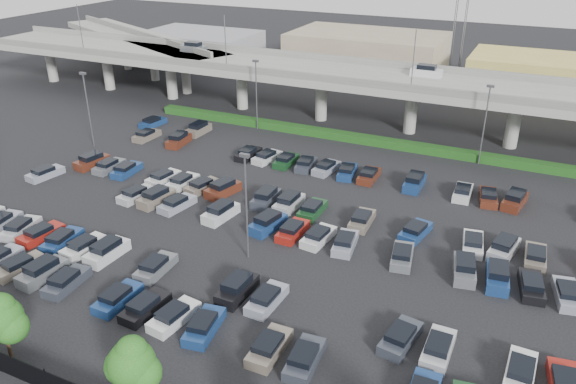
{
  "coord_description": "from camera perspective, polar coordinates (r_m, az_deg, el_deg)",
  "views": [
    {
      "loc": [
        21.99,
        -46.31,
        27.96
      ],
      "look_at": [
        -0.81,
        2.42,
        2.0
      ],
      "focal_mm": 35.0,
      "sensor_mm": 36.0,
      "label": 1
    }
  ],
  "objects": [
    {
      "name": "ground",
      "position": [
        58.39,
        -0.28,
        -2.85
      ],
      "size": [
        280.0,
        280.0,
        0.0
      ],
      "primitive_type": "plane",
      "color": "black"
    },
    {
      "name": "tree_row",
      "position": [
        37.97,
        -17.34,
        -15.74
      ],
      "size": [
        65.07,
        3.66,
        5.94
      ],
      "color": "#332316",
      "rests_on": "ground"
    },
    {
      "name": "overpass",
      "position": [
        84.08,
        9.1,
        10.99
      ],
      "size": [
        150.0,
        13.0,
        15.8
      ],
      "color": "gray",
      "rests_on": "ground"
    },
    {
      "name": "distant_buildings",
      "position": [
        111.22,
        19.93,
        11.68
      ],
      "size": [
        138.0,
        24.0,
        9.0
      ],
      "color": "gray",
      "rests_on": "ground"
    },
    {
      "name": "parked_cars",
      "position": [
        55.18,
        -2.03,
        -3.97
      ],
      "size": [
        63.06,
        41.64,
        1.67
      ],
      "color": "maroon",
      "rests_on": "ground"
    },
    {
      "name": "hedge",
      "position": [
        79.5,
        7.48,
        5.37
      ],
      "size": [
        66.0,
        1.6,
        1.1
      ],
      "primitive_type": "cube",
      "color": "#134115",
      "rests_on": "ground"
    },
    {
      "name": "light_poles",
      "position": [
        59.05,
        -3.09,
        4.14
      ],
      "size": [
        66.9,
        48.38,
        10.3
      ],
      "color": "#535459",
      "rests_on": "ground"
    },
    {
      "name": "on_ramp",
      "position": [
        117.98,
        -14.84,
        14.64
      ],
      "size": [
        50.93,
        30.13,
        8.8
      ],
      "color": "gray",
      "rests_on": "ground"
    }
  ]
}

